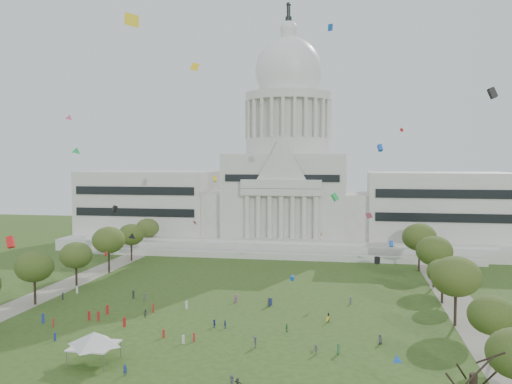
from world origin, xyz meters
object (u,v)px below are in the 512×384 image
big_bare_tree (474,368)px  event_tent (94,338)px  capitol (288,186)px  person_0 (380,339)px

big_bare_tree → event_tent: size_ratio=1.38×
capitol → event_tent: size_ratio=17.23×
capitol → big_bare_tree: 147.23m
capitol → big_bare_tree: (38.00, -141.59, -13.62)m
event_tent → person_0: (44.92, 17.14, -3.11)m
capitol → person_0: 115.32m
person_0 → capitol: bearing=129.2°
capitol → person_0: size_ratio=93.55×
event_tent → person_0: bearing=20.9°
capitol → event_tent: (-15.54, -126.58, -18.33)m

